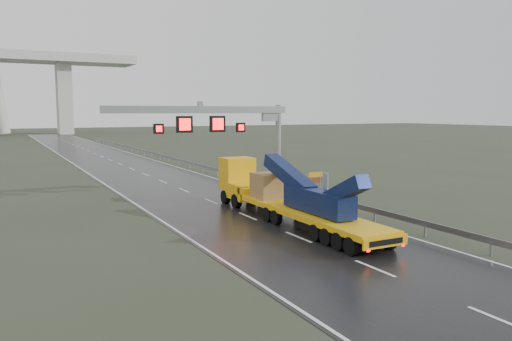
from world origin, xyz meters
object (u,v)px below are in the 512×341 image
sign_gantry (226,125)px  exit_sign_pair (316,180)px  striped_barrier (275,184)px  heavy_haul_truck (278,193)px

sign_gantry → exit_sign_pair: bearing=-41.5°
exit_sign_pair → striped_barrier: (-0.54, 5.28, -0.98)m
sign_gantry → heavy_haul_truck: (-0.51, -9.08, -4.07)m
sign_gantry → striped_barrier: size_ratio=14.59×
heavy_haul_truck → exit_sign_pair: (5.84, 4.35, -0.06)m
exit_sign_pair → striped_barrier: bearing=95.2°
striped_barrier → sign_gantry: bearing=-155.0°
heavy_haul_truck → striped_barrier: (5.31, 9.63, -1.04)m
sign_gantry → striped_barrier: bearing=6.6°
sign_gantry → heavy_haul_truck: size_ratio=0.87×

